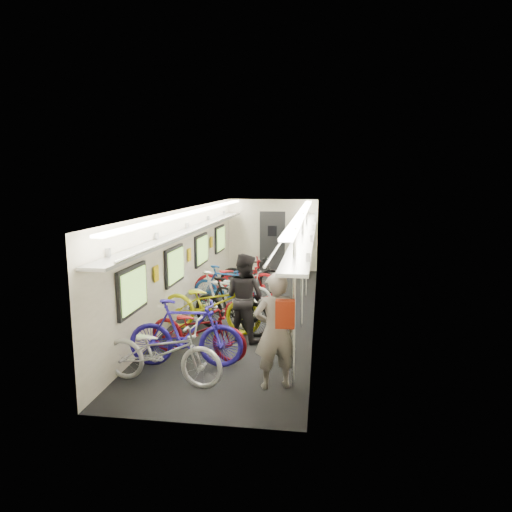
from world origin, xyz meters
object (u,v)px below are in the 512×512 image
(bicycle_0, at_px, (162,351))
(passenger_mid, at_px, (245,297))
(bicycle_1, at_px, (186,333))
(backpack, at_px, (285,314))
(passenger_near, at_px, (275,331))

(bicycle_0, xyz_separation_m, passenger_mid, (0.91, 2.05, 0.34))
(bicycle_1, relative_size, passenger_mid, 1.13)
(bicycle_0, relative_size, bicycle_1, 1.01)
(bicycle_0, bearing_deg, passenger_mid, -17.32)
(passenger_mid, distance_m, backpack, 2.64)
(bicycle_1, distance_m, passenger_near, 1.65)
(passenger_mid, height_order, backpack, passenger_mid)
(passenger_near, bearing_deg, backpack, 90.17)
(bicycle_1, distance_m, passenger_mid, 1.61)
(passenger_near, distance_m, passenger_mid, 2.10)
(bicycle_0, xyz_separation_m, passenger_near, (1.69, 0.10, 0.37))
(bicycle_1, height_order, passenger_mid, passenger_mid)
(passenger_mid, bearing_deg, bicycle_0, 93.65)
(passenger_near, height_order, passenger_mid, passenger_near)
(backpack, bearing_deg, passenger_mid, 108.82)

